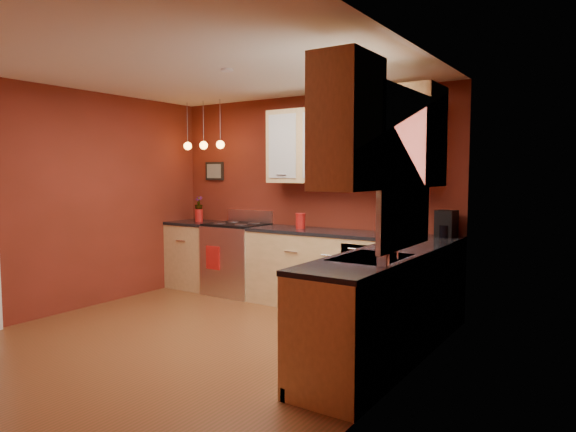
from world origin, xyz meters
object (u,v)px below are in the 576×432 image
Objects in this scene: sink at (371,260)px; soap_pump at (383,255)px; gas_range at (237,258)px; red_canister at (300,221)px; coffee_maker at (446,225)px.

sink is 4.24× the size of soap_pump.
red_canister is (1.00, 0.01, 0.55)m from gas_range.
sink is (2.62, -1.50, 0.43)m from gas_range.
gas_range reaches higher than soap_pump.
gas_range is at bearing -179.62° from red_canister.
red_canister reaches higher than gas_range.
coffee_maker is 1.74× the size of soap_pump.
gas_range is 1.59× the size of sink.
gas_range is at bearing 150.22° from sink.
coffee_maker is at bearing 2.76° from gas_range.
red_canister is 1.15× the size of soap_pump.
sink is at bearing -42.89° from red_canister.
soap_pump is (0.25, -0.35, 0.11)m from sink.
sink reaches higher than soap_pump.
soap_pump is (2.87, -1.85, 0.54)m from gas_range.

